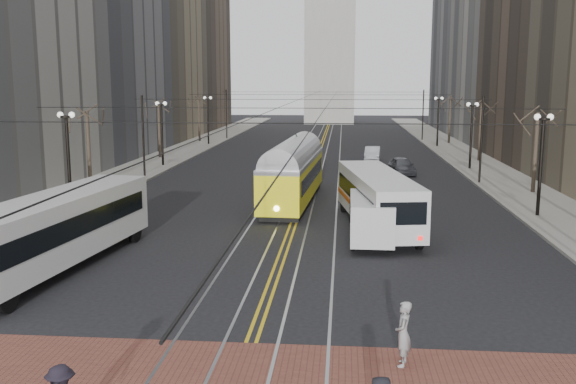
% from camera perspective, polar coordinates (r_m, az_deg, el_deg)
% --- Properties ---
extents(ground, '(260.00, 260.00, 0.00)m').
position_cam_1_polar(ground, '(20.42, -2.91, -12.18)').
color(ground, black).
rests_on(ground, ground).
extents(sidewalk_left, '(5.00, 140.00, 0.15)m').
position_cam_1_polar(sidewalk_left, '(66.58, -10.48, 3.11)').
color(sidewalk_left, gray).
rests_on(sidewalk_left, ground).
extents(sidewalk_right, '(5.00, 140.00, 0.15)m').
position_cam_1_polar(sidewalk_right, '(65.38, 15.82, 2.78)').
color(sidewalk_right, gray).
rests_on(sidewalk_right, ground).
extents(streetcar_rails, '(4.80, 130.00, 0.02)m').
position_cam_1_polar(streetcar_rails, '(64.26, 2.55, 2.96)').
color(streetcar_rails, gray).
rests_on(streetcar_rails, ground).
extents(centre_lines, '(0.42, 130.00, 0.01)m').
position_cam_1_polar(centre_lines, '(64.26, 2.55, 2.96)').
color(centre_lines, gold).
rests_on(centre_lines, ground).
extents(building_left_far, '(16.00, 20.00, 40.00)m').
position_cam_1_polar(building_left_far, '(109.17, -10.46, 16.14)').
color(building_left_far, brown).
rests_on(building_left_far, ground).
extents(building_right_far, '(16.00, 20.00, 40.00)m').
position_cam_1_polar(building_right_far, '(107.93, 17.83, 15.91)').
color(building_right_far, slate).
rests_on(building_right_far, ground).
extents(lamp_posts, '(27.60, 57.20, 5.60)m').
position_cam_1_polar(lamp_posts, '(47.82, 1.75, 3.98)').
color(lamp_posts, black).
rests_on(lamp_posts, ground).
extents(street_trees, '(31.68, 53.28, 5.60)m').
position_cam_1_polar(street_trees, '(54.28, 2.14, 4.67)').
color(street_trees, '#382D23').
rests_on(street_trees, ground).
extents(trolley_wires, '(25.96, 120.00, 6.60)m').
position_cam_1_polar(trolley_wires, '(53.79, 2.12, 5.67)').
color(trolley_wires, black).
rests_on(trolley_wires, ground).
extents(transit_bus, '(3.98, 12.44, 3.06)m').
position_cam_1_polar(transit_bus, '(27.86, -19.93, -3.47)').
color(transit_bus, silver).
rests_on(transit_bus, ground).
extents(streetcar, '(3.24, 13.42, 3.14)m').
position_cam_1_polar(streetcar, '(40.84, 0.48, 1.25)').
color(streetcar, yellow).
rests_on(streetcar, ground).
extents(rear_bus, '(4.13, 11.42, 2.92)m').
position_cam_1_polar(rear_bus, '(33.87, 7.91, -0.81)').
color(rear_bus, silver).
rests_on(rear_bus, ground).
extents(cargo_van, '(1.99, 5.08, 2.24)m').
position_cam_1_polar(cargo_van, '(30.69, 7.38, -2.55)').
color(cargo_van, silver).
rests_on(cargo_van, ground).
extents(sedan_grey, '(2.25, 4.39, 1.43)m').
position_cam_1_polar(sedan_grey, '(54.23, 10.10, 2.31)').
color(sedan_grey, '#3D3F44').
rests_on(sedan_grey, ground).
extents(sedan_silver, '(1.78, 4.22, 1.36)m').
position_cam_1_polar(sedan_silver, '(63.32, 7.51, 3.40)').
color(sedan_silver, '#ABADB3').
rests_on(sedan_silver, ground).
extents(pedestrian_b, '(0.53, 0.72, 1.81)m').
position_cam_1_polar(pedestrian_b, '(18.00, 10.21, -12.29)').
color(pedestrian_b, gray).
rests_on(pedestrian_b, crosswalk_band).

